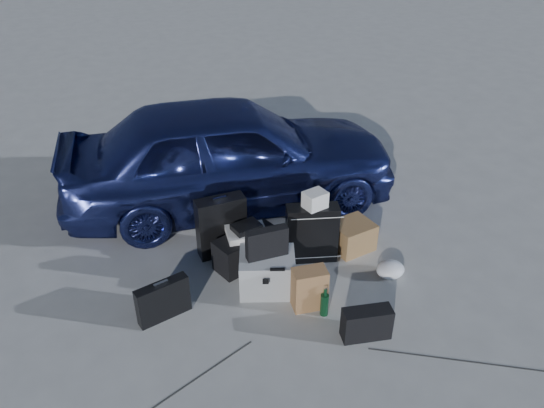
# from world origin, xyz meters

# --- Properties ---
(ground) EXTENTS (60.00, 60.00, 0.00)m
(ground) POSITION_xyz_m (0.00, 0.00, 0.00)
(ground) COLOR #AAAAA5
(ground) RESTS_ON ground
(car) EXTENTS (4.25, 2.33, 1.37)m
(car) POSITION_xyz_m (0.07, 2.10, 0.68)
(car) COLOR navy
(car) RESTS_ON ground
(pelican_case) EXTENTS (0.67, 0.62, 0.39)m
(pelican_case) POSITION_xyz_m (-0.22, 0.38, 0.20)
(pelican_case) COLOR #ABADB0
(pelican_case) RESTS_ON ground
(laptop_bag) EXTENTS (0.42, 0.14, 0.31)m
(laptop_bag) POSITION_xyz_m (-0.22, 0.39, 0.55)
(laptop_bag) COLOR black
(laptop_bag) RESTS_ON pelican_case
(briefcase) EXTENTS (0.52, 0.20, 0.39)m
(briefcase) POSITION_xyz_m (-1.27, 0.41, 0.20)
(briefcase) COLOR black
(briefcase) RESTS_ON ground
(suitcase_left) EXTENTS (0.53, 0.21, 0.69)m
(suitcase_left) POSITION_xyz_m (-0.42, 1.14, 0.34)
(suitcase_left) COLOR black
(suitcase_left) RESTS_ON ground
(suitcase_right) EXTENTS (0.58, 0.37, 0.66)m
(suitcase_right) POSITION_xyz_m (0.41, 0.63, 0.33)
(suitcase_right) COLOR black
(suitcase_right) RESTS_ON ground
(white_carton) EXTENTS (0.25, 0.21, 0.18)m
(white_carton) POSITION_xyz_m (0.43, 0.62, 0.74)
(white_carton) COLOR silver
(white_carton) RESTS_ON suitcase_right
(duffel_bag) EXTENTS (0.76, 0.48, 0.35)m
(duffel_bag) POSITION_xyz_m (-0.24, 0.85, 0.18)
(duffel_bag) COLOR black
(duffel_bag) RESTS_ON ground
(flat_box_white) EXTENTS (0.46, 0.38, 0.07)m
(flat_box_white) POSITION_xyz_m (-0.24, 0.85, 0.39)
(flat_box_white) COLOR silver
(flat_box_white) RESTS_ON duffel_bag
(flat_box_black) EXTENTS (0.31, 0.24, 0.06)m
(flat_box_black) POSITION_xyz_m (-0.24, 0.86, 0.45)
(flat_box_black) COLOR black
(flat_box_black) RESTS_ON flat_box_white
(kraft_bag) EXTENTS (0.35, 0.25, 0.43)m
(kraft_bag) POSITION_xyz_m (0.03, -0.03, 0.21)
(kraft_bag) COLOR olive
(kraft_bag) RESTS_ON ground
(cardboard_box) EXTENTS (0.46, 0.41, 0.32)m
(cardboard_box) POSITION_xyz_m (0.92, 0.61, 0.16)
(cardboard_box) COLOR olive
(cardboard_box) RESTS_ON ground
(plastic_bag) EXTENTS (0.31, 0.26, 0.17)m
(plastic_bag) POSITION_xyz_m (1.01, 0.01, 0.08)
(plastic_bag) COLOR silver
(plastic_bag) RESTS_ON ground
(messenger_bag) EXTENTS (0.47, 0.27, 0.31)m
(messenger_bag) POSITION_xyz_m (0.30, -0.60, 0.15)
(messenger_bag) COLOR black
(messenger_bag) RESTS_ON ground
(green_bottle) EXTENTS (0.10, 0.10, 0.32)m
(green_bottle) POSITION_xyz_m (0.11, -0.19, 0.16)
(green_bottle) COLOR black
(green_bottle) RESTS_ON ground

